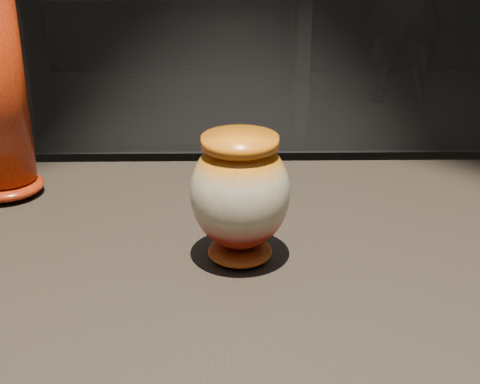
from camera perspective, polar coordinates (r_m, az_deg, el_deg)
The scene contains 2 objects.
main_vase at distance 0.90m, azimuth 0.00°, elevation -0.19°, with size 0.13×0.13×0.18m.
back_shelf at distance 4.33m, azimuth -6.42°, elevation 13.66°, with size 2.00×0.60×0.90m.
Camera 1 is at (0.00, -0.81, 1.36)m, focal length 50.00 mm.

